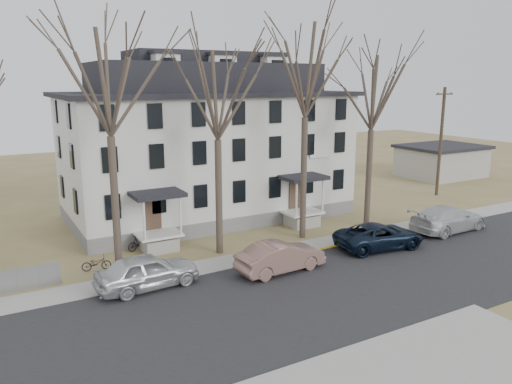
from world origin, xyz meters
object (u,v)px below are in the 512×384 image
bicycle_right (139,243)px  car_navy (379,236)px  utility_pole_far (441,141)px  boarding_house (208,145)px  car_silver (147,272)px  tree_far_left (107,75)px  bicycle_left (96,264)px  tree_mid_right (373,87)px  car_white (448,219)px  tree_center (306,63)px  car_tan (281,257)px  tree_mid_left (217,89)px

bicycle_right → car_navy: bearing=-135.9°
utility_pole_far → boarding_house: bearing=169.1°
car_silver → tree_far_left: bearing=8.1°
bicycle_right → boarding_house: bearing=-70.3°
bicycle_left → utility_pole_far: bearing=-71.6°
car_silver → tree_mid_right: bearing=-83.9°
car_white → tree_center: bearing=64.9°
car_silver → car_tan: bearing=-105.4°
boarding_house → bicycle_right: boarding_house is taller
tree_center → car_tan: 12.03m
tree_far_left → car_tan: bearing=-30.3°
tree_far_left → tree_center: (12.00, 0.00, 0.74)m
tree_far_left → bicycle_left: size_ratio=8.94×
utility_pole_far → bicycle_left: utility_pole_far is taller
tree_center → car_navy: size_ratio=2.66×
tree_mid_right → car_navy: bearing=-123.2°
tree_far_left → car_navy: (14.78, -4.16, -9.57)m
tree_mid_left → car_tan: tree_mid_left is taller
tree_far_left → bicycle_left: 10.01m
tree_center → car_white: tree_center is taller
tree_center → bicycle_left: bearing=177.4°
utility_pole_far → bicycle_right: 27.98m
boarding_house → car_silver: size_ratio=4.08×
tree_mid_left → bicycle_right: size_ratio=8.10×
tree_mid_right → bicycle_left: 20.73m
bicycle_left → car_silver: bearing=-142.9°
car_navy → car_tan: bearing=99.6°
utility_pole_far → car_white: size_ratio=1.59×
bicycle_left → bicycle_right: (2.98, 2.12, 0.07)m
car_navy → car_silver: bearing=93.1°
tree_center → bicycle_left: size_ratio=9.58×
boarding_house → car_white: (12.33, -11.96, -4.51)m
utility_pole_far → car_navy: 17.42m
boarding_house → bicycle_left: 13.54m
tree_far_left → bicycle_right: tree_far_left is taller
car_silver → bicycle_right: bearing=-16.5°
boarding_house → tree_mid_left: (-3.00, -8.15, 4.22)m
utility_pole_far → bicycle_left: 31.11m
tree_far_left → car_silver: size_ratio=2.69×
tree_center → car_navy: 11.47m
boarding_house → tree_mid_left: tree_mid_left is taller
boarding_house → bicycle_left: boarding_house is taller
boarding_house → bicycle_left: (-10.07, -7.57, -4.98)m
car_navy → car_white: 6.56m
tree_mid_right → car_white: bearing=-44.8°
tree_far_left → tree_center: size_ratio=0.93×
boarding_house → bicycle_left: bearing=-143.1°
boarding_house → tree_far_left: bearing=-137.8°
boarding_house → car_tan: (-1.48, -12.55, -4.56)m
tree_center → utility_pole_far: (17.50, 4.20, -6.18)m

